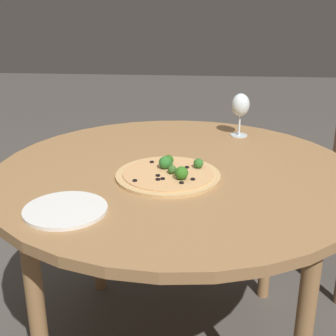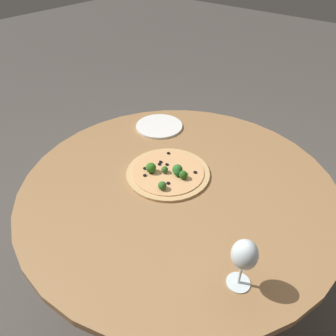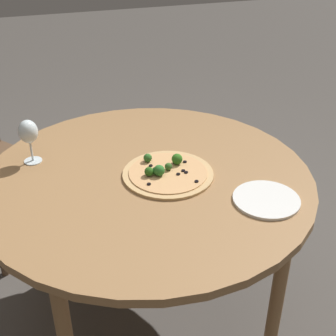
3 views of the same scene
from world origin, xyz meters
name	(u,v)px [view 1 (image 1 of 3)]	position (x,y,z in m)	size (l,w,h in m)	color
dining_table	(177,188)	(0.00, 0.00, 0.67)	(1.19, 1.19, 0.74)	olive
pizza	(169,174)	(0.02, 0.07, 0.75)	(0.33, 0.33, 0.05)	tan
wine_glass	(240,106)	(-0.23, -0.39, 0.86)	(0.07, 0.07, 0.17)	silver
plate_near	(65,210)	(0.27, 0.33, 0.75)	(0.22, 0.22, 0.01)	silver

